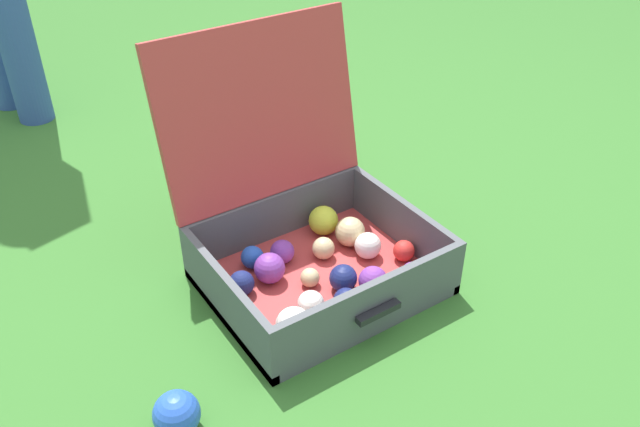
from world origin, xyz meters
The scene contains 3 objects.
ground_plane centered at (0.00, 0.00, 0.00)m, with size 16.00×16.00×0.00m, color #336B28.
open_suitcase centered at (-0.04, 0.09, 0.12)m, with size 0.52×0.55×0.57m.
stray_ball_on_grass centered at (-0.50, -0.17, 0.05)m, with size 0.09×0.09×0.09m, color blue.
Camera 1 is at (-0.73, -0.99, 1.06)m, focal length 37.14 mm.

